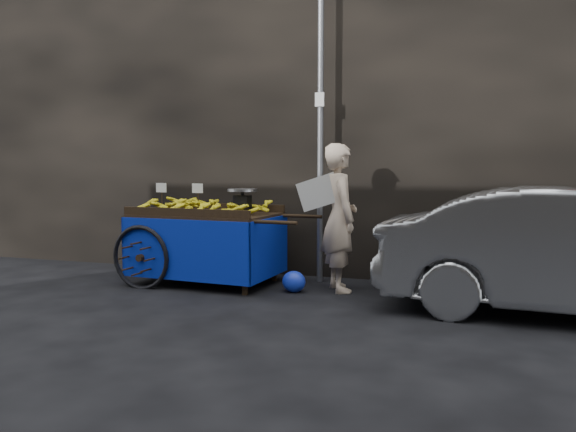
% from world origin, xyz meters
% --- Properties ---
extents(ground, '(80.00, 80.00, 0.00)m').
position_xyz_m(ground, '(0.00, 0.00, 0.00)').
color(ground, black).
rests_on(ground, ground).
extents(building_wall, '(13.50, 2.00, 5.00)m').
position_xyz_m(building_wall, '(0.39, 2.60, 2.50)').
color(building_wall, black).
rests_on(building_wall, ground).
extents(street_pole, '(0.12, 0.10, 4.00)m').
position_xyz_m(street_pole, '(0.30, 1.30, 2.01)').
color(street_pole, slate).
rests_on(street_pole, ground).
extents(banana_cart, '(2.54, 1.34, 1.34)m').
position_xyz_m(banana_cart, '(-1.14, 0.74, 0.83)').
color(banana_cart, black).
rests_on(banana_cart, ground).
extents(vendor, '(0.88, 0.79, 1.81)m').
position_xyz_m(vendor, '(0.67, 0.83, 0.91)').
color(vendor, tan).
rests_on(vendor, ground).
extents(plastic_bag, '(0.29, 0.23, 0.26)m').
position_xyz_m(plastic_bag, '(0.17, 0.55, 0.13)').
color(plastic_bag, '#1A31C3').
rests_on(plastic_bag, ground).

